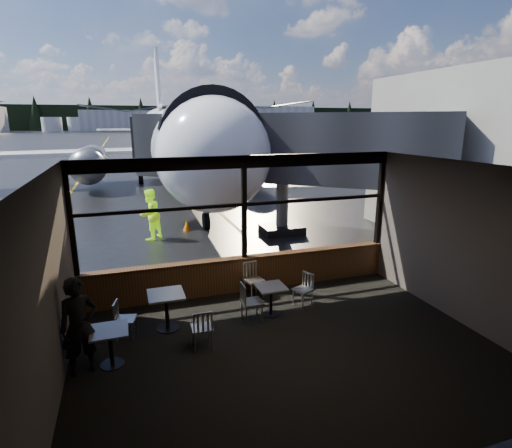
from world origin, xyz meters
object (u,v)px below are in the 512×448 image
airliner (173,98)px  chair_near_e (303,290)px  cafe_table_mid (167,311)px  chair_near_n (254,280)px  cafe_table_left (111,347)px  chair_mid_w (125,320)px  cone_nose (187,225)px  jet_bridge (291,166)px  cafe_table_near (271,301)px  chair_near_w (252,303)px  passenger (79,326)px  chair_mid_s (202,328)px  ground_crew (150,215)px

airliner → chair_near_e: size_ratio=46.20×
airliner → cafe_table_mid: size_ratio=46.72×
airliner → chair_near_n: 20.27m
airliner → cafe_table_left: bearing=-98.5°
chair_near_e → chair_mid_w: size_ratio=1.01×
cafe_table_mid → cone_nose: 7.96m
jet_bridge → cafe_table_mid: size_ratio=14.43×
cafe_table_near → chair_near_w: size_ratio=0.77×
passenger → chair_near_w: bearing=-4.5°
airliner → chair_mid_s: 22.21m
airliner → cafe_table_near: size_ratio=53.84×
airliner → chair_near_e: airliner is taller
airliner → cafe_table_left: size_ratio=53.24×
chair_mid_s → ground_crew: ground_crew is taller
ground_crew → cafe_table_mid: bearing=44.8°
airliner → cafe_table_left: 22.52m
chair_near_n → chair_mid_s: size_ratio=1.07×
chair_near_n → cone_nose: bearing=-98.7°
cafe_table_near → passenger: (-3.87, -0.96, 0.53)m
ground_crew → chair_near_e: bearing=69.8°
jet_bridge → chair_mid_s: bearing=-123.4°
chair_near_w → cafe_table_left: bearing=-75.3°
jet_bridge → chair_mid_w: (-6.57, -7.01, -2.14)m
chair_near_w → chair_mid_w: (-2.63, 0.15, -0.05)m
cafe_table_left → passenger: passenger is taller
chair_mid_s → cone_nose: chair_mid_s is taller
airliner → ground_crew: bearing=-99.3°
chair_near_n → ground_crew: size_ratio=0.47×
cafe_table_near → chair_mid_w: 3.14m
cafe_table_mid → chair_near_n: size_ratio=0.91×
chair_mid_s → passenger: passenger is taller
jet_bridge → passenger: (-7.30, -7.95, -1.67)m
chair_mid_w → cone_nose: bearing=176.5°
cone_nose → cafe_table_mid: bearing=-101.8°
cafe_table_left → chair_mid_w: (0.27, 0.90, 0.05)m
cafe_table_mid → chair_near_w: size_ratio=0.88×
chair_near_w → chair_mid_w: size_ratio=1.13×
airliner → passenger: (-4.43, -21.54, -4.91)m
airliner → chair_near_e: bearing=-87.1°
cafe_table_mid → chair_mid_w: 0.84m
chair_near_e → jet_bridge: bearing=-42.9°
chair_mid_s → passenger: (-2.13, -0.11, 0.46)m
cafe_table_left → chair_near_e: 4.42m
chair_near_w → cone_nose: (-0.18, 8.06, -0.23)m
cafe_table_mid → cafe_table_left: 1.50m
passenger → ground_crew: 8.24m
airliner → chair_near_w: size_ratio=41.21×
chair_near_n → passenger: 4.32m
cafe_table_mid → chair_mid_s: chair_mid_s is taller
jet_bridge → chair_near_e: 7.57m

